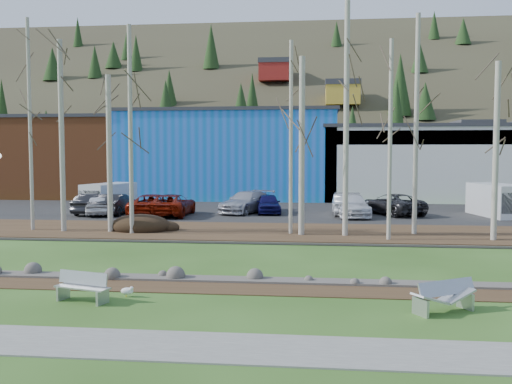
# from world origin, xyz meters

# --- Properties ---
(ground) EXTENTS (200.00, 200.00, 0.00)m
(ground) POSITION_xyz_m (0.00, 0.00, 0.00)
(ground) COLOR #294B14
(ground) RESTS_ON ground
(footpath) EXTENTS (80.00, 2.00, 0.04)m
(footpath) POSITION_xyz_m (0.00, -3.50, 0.02)
(footpath) COLOR slate
(footpath) RESTS_ON ground
(dirt_strip) EXTENTS (80.00, 1.80, 0.03)m
(dirt_strip) POSITION_xyz_m (0.00, 2.10, 0.01)
(dirt_strip) COLOR #382616
(dirt_strip) RESTS_ON ground
(near_bank_rocks) EXTENTS (80.00, 0.80, 0.50)m
(near_bank_rocks) POSITION_xyz_m (0.00, 3.10, 0.00)
(near_bank_rocks) COLOR #47423D
(near_bank_rocks) RESTS_ON ground
(river) EXTENTS (80.00, 8.00, 0.90)m
(river) POSITION_xyz_m (0.00, 7.20, 0.00)
(river) COLOR #132130
(river) RESTS_ON ground
(far_bank_rocks) EXTENTS (80.00, 0.80, 0.46)m
(far_bank_rocks) POSITION_xyz_m (0.00, 11.30, 0.00)
(far_bank_rocks) COLOR #47423D
(far_bank_rocks) RESTS_ON ground
(far_bank) EXTENTS (80.00, 7.00, 0.15)m
(far_bank) POSITION_xyz_m (0.00, 14.50, 0.07)
(far_bank) COLOR #382616
(far_bank) RESTS_ON ground
(parking_lot) EXTENTS (80.00, 14.00, 0.14)m
(parking_lot) POSITION_xyz_m (0.00, 25.00, 0.07)
(parking_lot) COLOR black
(parking_lot) RESTS_ON ground
(building_brick) EXTENTS (16.32, 12.24, 7.80)m
(building_brick) POSITION_xyz_m (-24.00, 39.00, 3.91)
(building_brick) COLOR #984D28
(building_brick) RESTS_ON ground
(building_blue) EXTENTS (20.40, 12.24, 8.30)m
(building_blue) POSITION_xyz_m (-6.00, 39.00, 4.16)
(building_blue) COLOR blue
(building_blue) RESTS_ON ground
(building_white) EXTENTS (18.36, 12.24, 6.80)m
(building_white) POSITION_xyz_m (12.00, 38.98, 3.41)
(building_white) COLOR silver
(building_white) RESTS_ON ground
(hillside) EXTENTS (160.00, 72.00, 35.00)m
(hillside) POSITION_xyz_m (0.00, 84.00, 17.50)
(hillside) COLOR #30291C
(hillside) RESTS_ON ground
(bench_intact) EXTENTS (1.78, 0.97, 0.86)m
(bench_intact) POSITION_xyz_m (-4.44, 0.05, 0.43)
(bench_intact) COLOR #B2B6B8
(bench_intact) RESTS_ON ground
(bench_damaged) EXTENTS (1.94, 1.51, 0.85)m
(bench_damaged) POSITION_xyz_m (5.88, 0.06, 0.43)
(bench_damaged) COLOR #B2B6B8
(bench_damaged) RESTS_ON ground
(seagull) EXTENTS (0.46, 0.22, 0.33)m
(seagull) POSITION_xyz_m (-3.30, 0.67, 0.19)
(seagull) COLOR gold
(seagull) RESTS_ON ground
(dirt_mound) EXTENTS (3.28, 2.32, 0.64)m
(dirt_mound) POSITION_xyz_m (-7.12, 13.99, 0.47)
(dirt_mound) COLOR black
(dirt_mound) RESTS_ON far_bank
(birch_0) EXTENTS (0.28, 0.28, 10.14)m
(birch_0) POSITION_xyz_m (-11.15, 13.31, 5.22)
(birch_0) COLOR beige
(birch_0) RESTS_ON far_bank
(birch_1) EXTENTS (0.19, 0.19, 11.41)m
(birch_1) POSITION_xyz_m (-13.09, 13.67, 5.85)
(birch_1) COLOR beige
(birch_1) RESTS_ON far_bank
(birch_2) EXTENTS (0.29, 0.29, 8.28)m
(birch_2) POSITION_xyz_m (-8.58, 13.40, 4.29)
(birch_2) COLOR beige
(birch_2) RESTS_ON far_bank
(birch_3) EXTENTS (0.22, 0.22, 10.75)m
(birch_3) POSITION_xyz_m (-7.25, 12.94, 5.52)
(birch_3) COLOR beige
(birch_3) RESTS_ON far_bank
(birch_4) EXTENTS (0.30, 0.30, 9.04)m
(birch_4) POSITION_xyz_m (1.58, 13.35, 4.67)
(birch_4) COLOR beige
(birch_4) RESTS_ON far_bank
(birch_5) EXTENTS (0.20, 0.20, 9.93)m
(birch_5) POSITION_xyz_m (1.01, 13.72, 5.11)
(birch_5) COLOR beige
(birch_5) RESTS_ON far_bank
(birch_6) EXTENTS (0.20, 0.20, 9.60)m
(birch_6) POSITION_xyz_m (5.84, 12.18, 4.95)
(birch_6) COLOR beige
(birch_6) RESTS_ON far_bank
(birch_7) EXTENTS (0.27, 0.27, 11.73)m
(birch_7) POSITION_xyz_m (3.80, 13.35, 6.01)
(birch_7) COLOR beige
(birch_7) RESTS_ON far_bank
(birch_8) EXTENTS (0.28, 0.28, 8.52)m
(birch_8) POSITION_xyz_m (10.85, 12.56, 4.41)
(birch_8) COLOR beige
(birch_8) RESTS_ON far_bank
(birch_9) EXTENTS (0.24, 0.24, 11.25)m
(birch_9) POSITION_xyz_m (7.40, 14.26, 5.77)
(birch_9) COLOR beige
(birch_9) RESTS_ON far_bank
(car_0) EXTENTS (2.63, 4.31, 1.37)m
(car_0) POSITION_xyz_m (-12.21, 21.10, 0.83)
(car_0) COLOR silver
(car_0) RESTS_ON parking_lot
(car_1) EXTENTS (1.53, 4.27, 1.40)m
(car_1) POSITION_xyz_m (-12.88, 21.67, 0.84)
(car_1) COLOR black
(car_1) RESTS_ON parking_lot
(car_2) EXTENTS (2.42, 5.20, 1.44)m
(car_2) POSITION_xyz_m (-7.26, 21.24, 0.86)
(car_2) COLOR maroon
(car_2) RESTS_ON parking_lot
(car_3) EXTENTS (4.04, 5.60, 1.51)m
(car_3) POSITION_xyz_m (-2.56, 23.63, 0.89)
(car_3) COLOR #A7A8B0
(car_3) RESTS_ON parking_lot
(car_4) EXTENTS (2.19, 4.15, 1.35)m
(car_4) POSITION_xyz_m (-1.01, 23.40, 0.81)
(car_4) COLOR #100F48
(car_4) RESTS_ON parking_lot
(car_5) EXTENTS (1.56, 4.29, 1.41)m
(car_5) POSITION_xyz_m (4.20, 22.97, 0.84)
(car_5) COLOR #BCBDBF
(car_5) RESTS_ON parking_lot
(car_6) EXTENTS (4.52, 5.65, 1.43)m
(car_6) POSITION_xyz_m (7.46, 23.55, 0.85)
(car_6) COLOR #28282B
(car_6) RESTS_ON parking_lot
(car_7) EXTENTS (2.43, 5.19, 1.46)m
(car_7) POSITION_xyz_m (4.64, 22.12, 0.87)
(car_7) COLOR silver
(car_7) RESTS_ON parking_lot
(car_8) EXTENTS (2.42, 5.20, 1.44)m
(car_8) POSITION_xyz_m (-8.55, 21.24, 0.86)
(car_8) COLOR maroon
(car_8) RESTS_ON parking_lot
(car_9) EXTENTS (1.53, 4.27, 1.40)m
(car_9) POSITION_xyz_m (-11.28, 21.67, 0.84)
(car_9) COLOR black
(car_9) RESTS_ON parking_lot
(van_white) EXTENTS (2.92, 5.14, 2.12)m
(van_white) POSITION_xyz_m (14.26, 23.16, 1.20)
(van_white) COLOR silver
(van_white) RESTS_ON parking_lot
(van_grey) EXTENTS (2.98, 4.83, 1.97)m
(van_grey) POSITION_xyz_m (-12.72, 23.87, 1.12)
(van_grey) COLOR silver
(van_grey) RESTS_ON parking_lot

